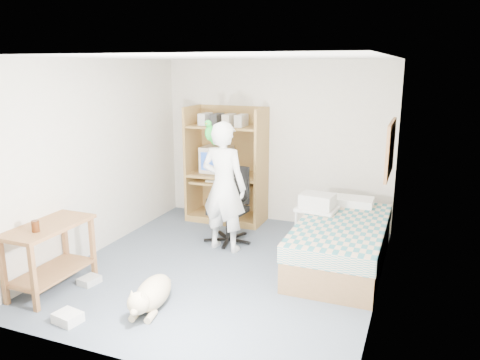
{
  "coord_description": "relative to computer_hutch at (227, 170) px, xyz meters",
  "views": [
    {
      "loc": [
        2.13,
        -4.86,
        2.42
      ],
      "look_at": [
        0.08,
        0.3,
        1.05
      ],
      "focal_mm": 35.0,
      "sensor_mm": 36.0,
      "label": 1
    }
  ],
  "objects": [
    {
      "name": "dog",
      "position": [
        0.39,
        -2.9,
        -0.66
      ],
      "size": [
        0.41,
        0.95,
        0.36
      ],
      "rotation": [
        0.0,
        0.0,
        0.16
      ],
      "color": "tan",
      "rests_on": "floor"
    },
    {
      "name": "person",
      "position": [
        0.44,
        -1.16,
        0.04
      ],
      "size": [
        0.67,
        0.48,
        1.73
      ],
      "primitive_type": "imported",
      "rotation": [
        0.0,
        0.0,
        3.03
      ],
      "color": "white",
      "rests_on": "floor"
    },
    {
      "name": "floor_box_a",
      "position": [
        -0.21,
        -3.44,
        -0.77
      ],
      "size": [
        0.28,
        0.24,
        0.1
      ],
      "primitive_type": "cube",
      "rotation": [
        0.0,
        0.0,
        -0.17
      ],
      "color": "silver",
      "rests_on": "floor"
    },
    {
      "name": "computer_hutch",
      "position": [
        0.0,
        0.0,
        0.0
      ],
      "size": [
        1.2,
        0.63,
        1.8
      ],
      "color": "olive",
      "rests_on": "floor"
    },
    {
      "name": "wall_right",
      "position": [
        2.5,
        -1.74,
        0.43
      ],
      "size": [
        0.02,
        4.0,
        2.5
      ],
      "primitive_type": "cube",
      "color": "beige",
      "rests_on": "floor"
    },
    {
      "name": "drink_glass",
      "position": [
        -0.8,
        -3.15,
        -0.01
      ],
      "size": [
        0.08,
        0.08,
        0.12
      ],
      "primitive_type": "cylinder",
      "color": "#3F1C0A",
      "rests_on": "side_desk"
    },
    {
      "name": "crt_monitor",
      "position": [
        -0.18,
        0.01,
        0.15
      ],
      "size": [
        0.43,
        0.46,
        0.41
      ],
      "rotation": [
        0.0,
        0.0,
        0.02
      ],
      "color": "beige",
      "rests_on": "computer_hutch"
    },
    {
      "name": "keyboard",
      "position": [
        -0.05,
        -0.16,
        -0.15
      ],
      "size": [
        0.47,
        0.23,
        0.03
      ],
      "primitive_type": "cube",
      "rotation": [
        0.0,
        0.0,
        0.17
      ],
      "color": "beige",
      "rests_on": "computer_hutch"
    },
    {
      "name": "floor",
      "position": [
        0.7,
        -1.74,
        -0.82
      ],
      "size": [
        4.0,
        4.0,
        0.0
      ],
      "primitive_type": "plane",
      "color": "#495764",
      "rests_on": "ground"
    },
    {
      "name": "printer",
      "position": [
        1.61,
        -0.79,
        -0.12
      ],
      "size": [
        0.45,
        0.36,
        0.18
      ],
      "primitive_type": "cube",
      "rotation": [
        0.0,
        0.0,
        -0.11
      ],
      "color": "beige",
      "rests_on": "printer_cart"
    },
    {
      "name": "wall_left",
      "position": [
        -1.1,
        -1.74,
        0.43
      ],
      "size": [
        0.02,
        4.0,
        2.5
      ],
      "primitive_type": "cube",
      "color": "beige",
      "rests_on": "floor"
    },
    {
      "name": "ceiling",
      "position": [
        0.7,
        -1.74,
        1.68
      ],
      "size": [
        3.6,
        4.0,
        0.02
      ],
      "primitive_type": "cube",
      "color": "white",
      "rests_on": "wall_back"
    },
    {
      "name": "side_desk",
      "position": [
        -0.85,
        -2.94,
        -0.33
      ],
      "size": [
        0.5,
        1.0,
        0.75
      ],
      "color": "brown",
      "rests_on": "floor"
    },
    {
      "name": "floor_box_b",
      "position": [
        -0.56,
        -2.69,
        -0.78
      ],
      "size": [
        0.21,
        0.25,
        0.08
      ],
      "primitive_type": "cube",
      "rotation": [
        0.0,
        0.0,
        -0.16
      ],
      "color": "#AEAEA9",
      "rests_on": "floor"
    },
    {
      "name": "office_chair",
      "position": [
        0.4,
        -0.85,
        -0.45
      ],
      "size": [
        0.59,
        0.59,
        1.04
      ],
      "rotation": [
        0.0,
        0.0,
        -0.11
      ],
      "color": "black",
      "rests_on": "floor"
    },
    {
      "name": "bed",
      "position": [
        2.0,
        -1.12,
        -0.53
      ],
      "size": [
        1.02,
        2.02,
        0.66
      ],
      "color": "brown",
      "rests_on": "floor"
    },
    {
      "name": "pencil_cup",
      "position": [
        0.37,
        -0.09,
        -0.0
      ],
      "size": [
        0.08,
        0.08,
        0.12
      ],
      "primitive_type": "cylinder",
      "color": "gold",
      "rests_on": "computer_hutch"
    },
    {
      "name": "printer_cart",
      "position": [
        1.61,
        -0.79,
        -0.42
      ],
      "size": [
        0.55,
        0.46,
        0.61
      ],
      "rotation": [
        0.0,
        0.0,
        -0.11
      ],
      "color": "silver",
      "rests_on": "floor"
    },
    {
      "name": "parrot",
      "position": [
        0.24,
        -1.15,
        0.76
      ],
      "size": [
        0.13,
        0.22,
        0.35
      ],
      "rotation": [
        0.0,
        0.0,
        -0.11
      ],
      "color": "#159324",
      "rests_on": "person"
    },
    {
      "name": "corkboard",
      "position": [
        2.47,
        -0.84,
        0.63
      ],
      "size": [
        0.04,
        0.94,
        0.66
      ],
      "color": "#9F7547",
      "rests_on": "wall_right"
    },
    {
      "name": "wall_back",
      "position": [
        0.7,
        0.26,
        0.43
      ],
      "size": [
        3.6,
        0.02,
        2.5
      ],
      "primitive_type": "cube",
      "color": "beige",
      "rests_on": "floor"
    }
  ]
}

